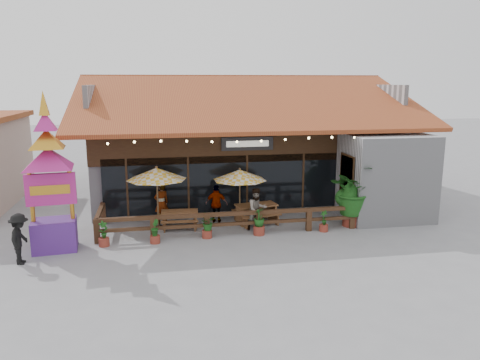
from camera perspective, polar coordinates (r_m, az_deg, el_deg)
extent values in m
plane|color=gray|center=(18.73, 3.46, -5.97)|extent=(100.00, 100.00, 0.00)
cube|color=#B2B2B7|center=(24.96, -0.32, 3.27)|extent=(14.00, 10.00, 4.00)
cube|color=#352211|center=(19.59, -2.04, 4.44)|extent=(11.00, 0.16, 1.60)
cube|color=black|center=(19.86, -2.00, -0.44)|extent=(10.00, 0.12, 2.40)
cube|color=#FFA872|center=(20.06, -2.08, -0.32)|extent=(9.80, 0.05, 2.20)
cube|color=#B2B2B7|center=(20.72, 17.33, 0.38)|extent=(3.50, 2.70, 3.60)
cube|color=red|center=(19.78, 12.91, 0.69)|extent=(0.06, 1.20, 1.50)
cube|color=#352211|center=(19.77, 12.88, 0.69)|extent=(0.04, 1.34, 1.64)
cube|color=#974C22|center=(21.26, 1.35, 9.62)|extent=(15.50, 7.05, 2.37)
cube|color=#974C22|center=(28.15, -1.60, 10.18)|extent=(15.50, 7.05, 2.37)
cube|color=#974C22|center=(24.68, -0.33, 12.54)|extent=(15.50, 0.30, 0.12)
cube|color=#B2B2B7|center=(24.47, -16.89, 8.95)|extent=(0.20, 9.00, 1.80)
cube|color=#B2B2B7|center=(26.83, 14.76, 9.28)|extent=(0.20, 9.00, 1.80)
cube|color=black|center=(19.64, 0.90, 4.46)|extent=(2.20, 0.10, 0.55)
cube|color=silver|center=(19.59, 0.94, 4.44)|extent=(1.80, 0.02, 0.25)
cube|color=#352211|center=(19.66, -13.59, -0.90)|extent=(0.08, 0.08, 2.40)
cube|color=#352211|center=(19.67, -6.31, -0.63)|extent=(0.08, 0.08, 2.40)
cube|color=#352211|center=(19.99, 0.85, -0.35)|extent=(0.08, 0.08, 2.40)
cube|color=#352211|center=(20.62, 7.68, -0.08)|extent=(0.08, 0.08, 2.40)
sphere|color=#FFE08C|center=(17.60, -15.84, 4.29)|extent=(0.09, 0.09, 0.09)
sphere|color=#FFE08C|center=(17.53, -12.75, 4.55)|extent=(0.09, 0.09, 0.09)
sphere|color=#FFE08C|center=(17.51, -9.64, 4.70)|extent=(0.09, 0.09, 0.09)
sphere|color=#FFE08C|center=(17.55, -6.52, 4.72)|extent=(0.09, 0.09, 0.09)
sphere|color=#FFE08C|center=(17.65, -3.43, 4.67)|extent=(0.09, 0.09, 0.09)
sphere|color=#FFE08C|center=(17.79, -0.38, 4.66)|extent=(0.09, 0.09, 0.09)
sphere|color=#FFE08C|center=(17.98, 2.61, 4.76)|extent=(0.09, 0.09, 0.09)
sphere|color=#FFE08C|center=(18.21, 5.54, 4.93)|extent=(0.09, 0.09, 0.09)
sphere|color=#FFE08C|center=(18.49, 8.38, 5.09)|extent=(0.09, 0.09, 0.09)
sphere|color=#FFE08C|center=(18.81, 11.14, 5.13)|extent=(0.09, 0.09, 0.09)
sphere|color=#FFE08C|center=(19.18, 13.79, 5.06)|extent=(0.09, 0.09, 0.09)
cube|color=#482A19|center=(17.75, -17.06, -5.99)|extent=(0.20, 0.20, 0.90)
cube|color=#482A19|center=(17.61, -10.56, -5.79)|extent=(0.20, 0.20, 0.90)
cube|color=#482A19|center=(17.71, -4.04, -5.52)|extent=(0.20, 0.20, 0.90)
cube|color=#482A19|center=(18.02, 2.31, -5.19)|extent=(0.20, 0.20, 0.90)
cube|color=#482A19|center=(18.55, 8.37, -4.81)|extent=(0.20, 0.20, 0.90)
cube|color=#482A19|center=(19.19, 13.48, -4.44)|extent=(0.20, 0.20, 0.90)
cube|color=#482A19|center=(17.71, -1.16, -4.14)|extent=(9.80, 0.16, 0.14)
cube|color=#482A19|center=(17.82, -1.16, -5.38)|extent=(9.80, 0.12, 0.12)
cube|color=#482A19|center=(18.83, -16.71, -3.68)|extent=(0.16, 2.50, 0.14)
cube|color=#482A19|center=(20.03, -16.30, -3.91)|extent=(0.20, 0.20, 0.90)
cylinder|color=brown|center=(18.81, -10.02, -2.31)|extent=(0.06, 0.06, 2.37)
cone|color=gold|center=(18.59, -10.13, 0.76)|extent=(2.61, 2.61, 0.46)
sphere|color=brown|center=(18.54, -10.16, 1.54)|extent=(0.10, 0.10, 0.10)
cylinder|color=black|center=(19.12, -9.89, -5.66)|extent=(0.45, 0.45, 0.06)
cylinder|color=brown|center=(19.11, -0.03, -2.17)|extent=(0.06, 0.06, 2.19)
cone|color=gold|center=(18.90, -0.03, 0.64)|extent=(2.84, 2.84, 0.43)
sphere|color=brown|center=(18.85, -0.03, 1.35)|extent=(0.10, 0.10, 0.10)
cylinder|color=black|center=(19.40, -0.03, -5.23)|extent=(0.42, 0.42, 0.06)
cube|color=brown|center=(18.82, -7.38, -3.84)|extent=(1.49, 0.77, 0.05)
cube|color=brown|center=(18.93, -9.28, -4.86)|extent=(0.11, 0.64, 0.67)
cube|color=brown|center=(18.92, -5.43, -4.77)|extent=(0.11, 0.64, 0.67)
cube|color=brown|center=(18.42, -7.37, -5.07)|extent=(1.46, 0.34, 0.05)
cube|color=brown|center=(19.37, -7.35, -4.21)|extent=(1.46, 0.34, 0.05)
cube|color=brown|center=(19.27, 1.99, -3.06)|extent=(1.78, 1.08, 0.06)
cube|color=brown|center=(19.11, -0.04, -4.38)|extent=(0.22, 0.73, 0.77)
cube|color=brown|center=(19.66, 3.95, -3.94)|extent=(0.22, 0.73, 0.77)
cube|color=brown|center=(18.85, 2.67, -4.39)|extent=(1.69, 0.60, 0.05)
cube|color=brown|center=(19.86, 1.34, -3.53)|extent=(1.69, 0.60, 0.05)
cube|color=#4F227D|center=(17.51, -21.65, -6.24)|extent=(1.55, 1.23, 1.09)
cube|color=#B1207A|center=(17.10, -22.06, -1.04)|extent=(1.64, 0.39, 1.09)
cube|color=#C38522|center=(16.98, -22.15, -1.13)|extent=(1.26, 0.16, 0.32)
cylinder|color=#C38522|center=(17.28, -24.07, -1.69)|extent=(0.14, 0.14, 1.81)
cylinder|color=#C38522|center=(17.02, -19.93, -1.56)|extent=(0.14, 0.14, 1.81)
pyramid|color=#B1207A|center=(16.86, -22.44, 3.76)|extent=(2.38, 2.38, 0.72)
pyramid|color=#C38522|center=(16.80, -22.60, 5.74)|extent=(1.69, 1.69, 0.63)
pyramid|color=#B1207A|center=(16.75, -22.76, 7.74)|extent=(1.09, 1.09, 0.63)
pyramid|color=#C38522|center=(16.73, -22.95, 10.05)|extent=(0.50, 0.50, 0.81)
cylinder|color=maroon|center=(19.55, 13.36, -4.76)|extent=(0.67, 0.67, 0.49)
imported|color=#175218|center=(19.23, 13.54, -1.16)|extent=(2.39, 2.32, 2.02)
sphere|color=#175218|center=(19.29, 14.08, -2.32)|extent=(0.67, 0.67, 0.67)
sphere|color=#175218|center=(19.36, 12.96, -1.53)|extent=(0.58, 0.58, 0.58)
imported|color=#352211|center=(19.43, -9.55, -2.81)|extent=(0.74, 0.63, 1.72)
imported|color=#352211|center=(18.40, 2.09, -3.57)|extent=(0.92, 0.78, 1.67)
imported|color=#352211|center=(19.39, -2.86, -2.91)|extent=(1.00, 0.64, 1.58)
imported|color=black|center=(16.59, -25.26, -6.50)|extent=(0.65, 1.09, 1.66)
cylinder|color=maroon|center=(17.46, -16.23, -7.27)|extent=(0.38, 0.38, 0.30)
imported|color=#175218|center=(17.32, -16.32, -5.82)|extent=(0.40, 0.36, 0.62)
cylinder|color=maroon|center=(17.35, -10.31, -7.12)|extent=(0.36, 0.36, 0.29)
imported|color=#175218|center=(17.22, -10.37, -5.73)|extent=(0.28, 0.34, 0.59)
cylinder|color=maroon|center=(17.67, -4.04, -6.59)|extent=(0.37, 0.37, 0.30)
imported|color=#175218|center=(17.53, -4.06, -5.16)|extent=(0.74, 0.72, 0.62)
cylinder|color=maroon|center=(17.97, 2.33, -6.17)|extent=(0.43, 0.43, 0.34)
imported|color=#175218|center=(17.82, 2.35, -4.56)|extent=(0.55, 0.55, 0.71)
cylinder|color=maroon|center=(18.66, 10.15, -5.77)|extent=(0.34, 0.34, 0.28)
imported|color=#175218|center=(18.54, 10.20, -4.52)|extent=(0.31, 0.36, 0.57)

